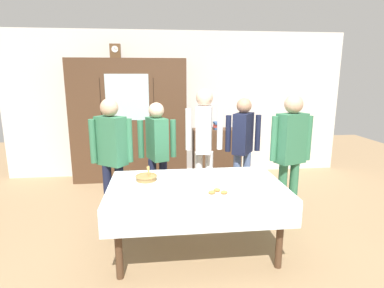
% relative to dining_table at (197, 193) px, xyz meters
% --- Properties ---
extents(ground_plane, '(12.00, 12.00, 0.00)m').
position_rel_dining_table_xyz_m(ground_plane, '(0.00, 0.24, -0.67)').
color(ground_plane, '#997A56').
rests_on(ground_plane, ground).
extents(back_wall, '(6.40, 0.10, 2.70)m').
position_rel_dining_table_xyz_m(back_wall, '(0.00, 2.89, 0.68)').
color(back_wall, silver).
rests_on(back_wall, ground).
extents(dining_table, '(1.85, 1.13, 0.77)m').
position_rel_dining_table_xyz_m(dining_table, '(0.00, 0.00, 0.00)').
color(dining_table, '#4C3321').
rests_on(dining_table, ground).
extents(wall_cabinet, '(2.04, 0.46, 2.18)m').
position_rel_dining_table_xyz_m(wall_cabinet, '(-0.90, 2.59, 0.42)').
color(wall_cabinet, '#4C3321').
rests_on(wall_cabinet, ground).
extents(mantel_clock, '(0.18, 0.11, 0.24)m').
position_rel_dining_table_xyz_m(mantel_clock, '(-1.09, 2.59, 1.63)').
color(mantel_clock, brown).
rests_on(mantel_clock, wall_cabinet).
extents(bookshelf_low, '(0.91, 0.35, 0.90)m').
position_rel_dining_table_xyz_m(bookshelf_low, '(0.72, 2.64, -0.22)').
color(bookshelf_low, '#4C3321').
rests_on(bookshelf_low, ground).
extents(book_stack, '(0.17, 0.21, 0.13)m').
position_rel_dining_table_xyz_m(book_stack, '(0.72, 2.64, 0.29)').
color(book_stack, '#2D5184').
rests_on(book_stack, bookshelf_low).
extents(tea_cup_center, '(0.13, 0.13, 0.06)m').
position_rel_dining_table_xyz_m(tea_cup_center, '(-0.08, -0.36, 0.12)').
color(tea_cup_center, white).
rests_on(tea_cup_center, dining_table).
extents(tea_cup_mid_right, '(0.13, 0.13, 0.06)m').
position_rel_dining_table_xyz_m(tea_cup_mid_right, '(-0.64, -0.37, 0.12)').
color(tea_cup_mid_right, white).
rests_on(tea_cup_mid_right, dining_table).
extents(tea_cup_front_edge, '(0.13, 0.13, 0.06)m').
position_rel_dining_table_xyz_m(tea_cup_front_edge, '(0.02, 0.35, 0.12)').
color(tea_cup_front_edge, white).
rests_on(tea_cup_front_edge, dining_table).
extents(tea_cup_far_left, '(0.13, 0.13, 0.06)m').
position_rel_dining_table_xyz_m(tea_cup_far_left, '(0.55, -0.14, 0.12)').
color(tea_cup_far_left, white).
rests_on(tea_cup_far_left, dining_table).
extents(tea_cup_near_right, '(0.13, 0.13, 0.06)m').
position_rel_dining_table_xyz_m(tea_cup_near_right, '(-0.29, -0.18, 0.12)').
color(tea_cup_near_right, silver).
rests_on(tea_cup_near_right, dining_table).
extents(tea_cup_far_right, '(0.13, 0.13, 0.06)m').
position_rel_dining_table_xyz_m(tea_cup_far_right, '(0.61, 0.04, 0.12)').
color(tea_cup_far_right, white).
rests_on(tea_cup_far_right, dining_table).
extents(bread_basket, '(0.24, 0.24, 0.16)m').
position_rel_dining_table_xyz_m(bread_basket, '(-0.53, 0.22, 0.13)').
color(bread_basket, '#9E7542').
rests_on(bread_basket, dining_table).
extents(pastry_plate, '(0.28, 0.28, 0.05)m').
position_rel_dining_table_xyz_m(pastry_plate, '(0.17, -0.29, 0.10)').
color(pastry_plate, white).
rests_on(pastry_plate, dining_table).
extents(spoon_far_left, '(0.12, 0.02, 0.01)m').
position_rel_dining_table_xyz_m(spoon_far_left, '(-0.69, 0.37, 0.09)').
color(spoon_far_left, silver).
rests_on(spoon_far_left, dining_table).
extents(spoon_front_edge, '(0.12, 0.02, 0.01)m').
position_rel_dining_table_xyz_m(spoon_front_edge, '(0.81, 0.18, 0.09)').
color(spoon_front_edge, silver).
rests_on(spoon_front_edge, dining_table).
extents(spoon_mid_left, '(0.12, 0.02, 0.01)m').
position_rel_dining_table_xyz_m(spoon_mid_left, '(0.48, 0.38, 0.09)').
color(spoon_mid_left, silver).
rests_on(spoon_mid_left, dining_table).
extents(person_by_cabinet, '(0.52, 0.41, 1.54)m').
position_rel_dining_table_xyz_m(person_by_cabinet, '(-0.41, 1.10, 0.26)').
color(person_by_cabinet, '#191E38').
rests_on(person_by_cabinet, ground).
extents(person_near_right_end, '(0.52, 0.40, 1.72)m').
position_rel_dining_table_xyz_m(person_near_right_end, '(0.24, 1.10, 0.38)').
color(person_near_right_end, silver).
rests_on(person_near_right_end, ground).
extents(person_behind_table_right, '(0.52, 0.32, 1.67)m').
position_rel_dining_table_xyz_m(person_behind_table_right, '(1.25, 0.53, 0.34)').
color(person_behind_table_right, '#33704C').
rests_on(person_behind_table_right, ground).
extents(person_behind_table_left, '(0.52, 0.38, 1.63)m').
position_rel_dining_table_xyz_m(person_behind_table_left, '(-0.97, 0.75, 0.32)').
color(person_behind_table_left, '#191E38').
rests_on(person_behind_table_left, ground).
extents(person_beside_shelf, '(0.52, 0.41, 1.58)m').
position_rel_dining_table_xyz_m(person_beside_shelf, '(0.84, 1.25, 0.28)').
color(person_beside_shelf, slate).
rests_on(person_beside_shelf, ground).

